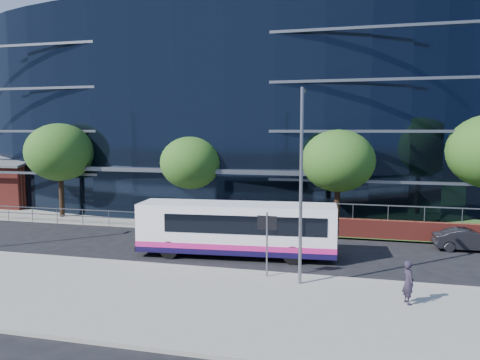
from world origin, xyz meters
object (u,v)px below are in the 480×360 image
(tree_far_c, at_px, (338,161))
(parked_car, at_px, (468,240))
(street_sign, at_px, (267,231))
(city_bus, at_px, (238,229))
(brick_pavilion, at_px, (3,182))
(tree_far_a, at_px, (60,152))
(streetlight_east, at_px, (301,180))
(pedestrian, at_px, (408,282))
(tree_far_b, at_px, (191,163))

(tree_far_c, height_order, parked_car, tree_far_c)
(street_sign, height_order, tree_far_c, tree_far_c)
(city_bus, bearing_deg, parked_car, 14.71)
(brick_pavilion, bearing_deg, parked_car, -11.87)
(street_sign, height_order, tree_far_a, tree_far_a)
(brick_pavilion, height_order, streetlight_east, streetlight_east)
(parked_car, xyz_separation_m, pedestrian, (-3.99, -9.42, 0.36))
(street_sign, distance_m, tree_far_b, 13.54)
(street_sign, bearing_deg, pedestrian, -18.95)
(tree_far_c, height_order, pedestrian, tree_far_c)
(streetlight_east, xyz_separation_m, city_bus, (-3.64, 3.95, -2.99))
(streetlight_east, bearing_deg, brick_pavilion, 150.76)
(brick_pavilion, distance_m, tree_far_c, 29.46)
(tree_far_a, bearing_deg, tree_far_b, 2.86)
(tree_far_c, distance_m, parked_car, 8.67)
(streetlight_east, bearing_deg, tree_far_a, 149.54)
(street_sign, xyz_separation_m, city_bus, (-2.14, 3.37, -0.70))
(street_sign, bearing_deg, tree_far_c, 76.71)
(brick_pavilion, relative_size, tree_far_b, 1.42)
(street_sign, distance_m, tree_far_c, 11.14)
(brick_pavilion, relative_size, pedestrian, 5.38)
(tree_far_b, bearing_deg, brick_pavilion, 168.12)
(brick_pavilion, bearing_deg, streetlight_east, -29.24)
(street_sign, relative_size, streetlight_east, 0.35)
(tree_far_b, distance_m, city_bus, 9.79)
(tree_far_c, height_order, city_bus, tree_far_c)
(street_sign, relative_size, parked_car, 0.79)
(city_bus, bearing_deg, pedestrian, -39.09)
(tree_far_a, bearing_deg, streetlight_east, -30.46)
(tree_far_c, relative_size, city_bus, 0.64)
(city_bus, relative_size, pedestrian, 6.42)
(street_sign, distance_m, pedestrian, 6.03)
(brick_pavilion, relative_size, tree_far_a, 1.23)
(tree_far_c, distance_m, streetlight_east, 11.22)
(street_sign, relative_size, tree_far_a, 0.40)
(pedestrian, bearing_deg, city_bus, 35.72)
(city_bus, bearing_deg, street_sign, -62.28)
(streetlight_east, bearing_deg, tree_far_c, 84.89)
(streetlight_east, distance_m, parked_car, 12.06)
(street_sign, distance_m, parked_car, 12.27)
(tree_far_a, height_order, city_bus, tree_far_a)
(tree_far_a, relative_size, pedestrian, 4.37)
(city_bus, xyz_separation_m, parked_car, (11.72, 4.13, -0.86))
(tree_far_c, bearing_deg, tree_far_b, 177.14)
(brick_pavilion, distance_m, parked_car, 36.89)
(tree_far_b, xyz_separation_m, city_bus, (5.36, -7.72, -2.76))
(city_bus, relative_size, parked_car, 2.88)
(brick_pavilion, relative_size, street_sign, 3.07)
(pedestrian, bearing_deg, streetlight_east, 52.04)
(brick_pavilion, bearing_deg, city_bus, -25.69)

